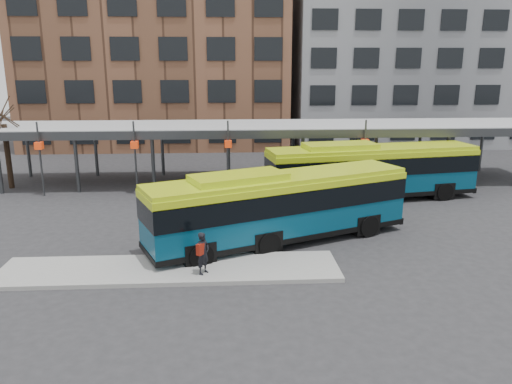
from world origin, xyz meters
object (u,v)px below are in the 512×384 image
(bus_front, at_px, (279,205))
(pedestrian, at_px, (203,253))
(tree, at_px, (8,153))
(bus_rear, at_px, (371,170))

(bus_front, distance_m, pedestrian, 5.29)
(tree, height_order, bus_rear, tree)
(bus_rear, bearing_deg, pedestrian, -140.77)
(bus_rear, distance_m, pedestrian, 15.19)
(pedestrian, bearing_deg, bus_front, -6.19)
(tree, distance_m, bus_rear, 24.31)
(tree, bearing_deg, bus_rear, -10.15)
(tree, xyz_separation_m, bus_front, (17.36, -11.75, -0.57))
(bus_front, height_order, pedestrian, bus_front)
(bus_front, bearing_deg, bus_rear, 25.61)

